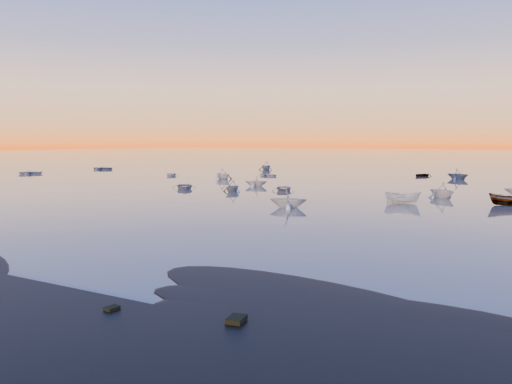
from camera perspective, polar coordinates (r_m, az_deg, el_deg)
The scene contains 5 objects.
ground at distance 119.39m, azimuth 18.43°, elevation 2.53°, with size 600.00×600.00×0.00m, color #6C635A.
mud_lobes at distance 27.98m, azimuth -24.13°, elevation -7.53°, with size 140.00×6.00×0.07m, color black, non-canonical shape.
moored_fleet at distance 73.80m, azimuth 11.63°, elevation 0.86°, with size 124.00×58.00×1.20m, color white, non-canonical shape.
boat_near_left at distance 66.12m, azimuth -8.19°, elevation 0.36°, with size 4.31×1.80×1.08m, color gray.
boat_near_center at distance 52.44m, azimuth 16.39°, elevation -1.24°, with size 3.54×1.50×1.23m, color white.
Camera 1 is at (21.96, -17.19, 6.23)m, focal length 35.00 mm.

